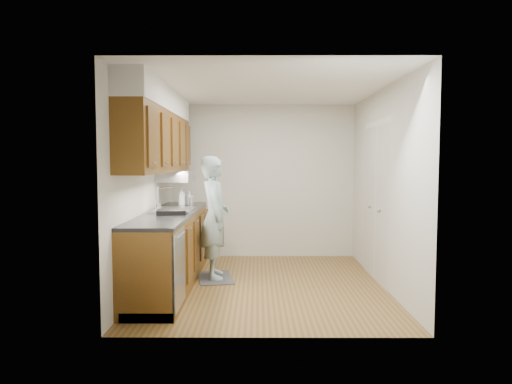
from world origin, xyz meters
TOP-DOWN VIEW (x-y plane):
  - floor at (0.00, 0.00)m, footprint 3.50×3.50m
  - ceiling at (0.00, 0.00)m, footprint 3.50×3.50m
  - wall_left at (-1.50, 0.00)m, footprint 0.02×3.50m
  - wall_right at (1.50, 0.00)m, footprint 0.02×3.50m
  - wall_back at (0.00, 1.75)m, footprint 3.00×0.02m
  - counter at (-1.20, -0.00)m, footprint 0.64×2.80m
  - upper_cabinets at (-1.33, 0.05)m, footprint 0.47×2.80m
  - closet_door at (1.49, 0.30)m, footprint 0.02×1.22m
  - floor_mat at (-0.66, 0.32)m, footprint 0.57×0.82m
  - person at (-0.66, 0.32)m, footprint 0.53×0.72m
  - soap_bottle_a at (-1.17, 0.71)m, footprint 0.11×0.11m
  - soap_bottle_b at (-1.08, 0.87)m, footprint 0.13×0.13m
  - steel_can at (-1.03, 0.73)m, footprint 0.09×0.09m
  - dish_rack at (-1.14, -0.25)m, footprint 0.38×0.34m

SIDE VIEW (x-z plane):
  - floor at x=0.00m, z-range 0.00..0.00m
  - floor_mat at x=-0.66m, z-range 0.00..0.01m
  - counter at x=-1.20m, z-range -0.16..1.14m
  - person at x=-0.66m, z-range 0.01..1.87m
  - dish_rack at x=-1.14m, z-range 0.94..0.99m
  - steel_can at x=-1.03m, z-range 0.94..1.07m
  - closet_door at x=1.49m, z-range 0.00..2.05m
  - soap_bottle_b at x=-1.08m, z-range 0.94..1.15m
  - soap_bottle_a at x=-1.17m, z-range 0.94..1.20m
  - wall_left at x=-1.50m, z-range 0.00..2.50m
  - wall_right at x=1.50m, z-range 0.00..2.50m
  - wall_back at x=0.00m, z-range 0.00..2.50m
  - upper_cabinets at x=-1.33m, z-range 1.34..2.55m
  - ceiling at x=0.00m, z-range 2.50..2.50m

